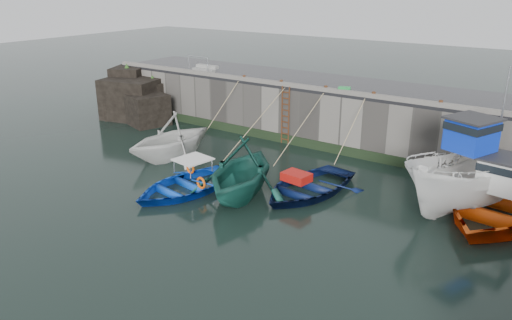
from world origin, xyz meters
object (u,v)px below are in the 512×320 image
Objects in this scene: ladder at (285,116)px; fish_crate at (344,90)px; boat_near_white at (172,157)px; boat_near_blacktrim at (241,194)px; boat_far_orange at (501,202)px; bollard_b at (281,83)px; boat_near_navy at (307,192)px; bollard_d at (374,95)px; bollard_a at (244,78)px; bollard_c at (326,88)px; boat_far_white at (473,179)px; boat_near_blue at (185,191)px; bollard_e at (441,103)px.

ladder is 5.24× the size of fish_crate.
boat_near_white is 0.95× the size of boat_near_blacktrim.
bollard_b is at bearing 173.20° from boat_far_orange.
boat_near_navy is 8.46× the size of fish_crate.
boat_near_blacktrim is at bearing -147.95° from boat_far_orange.
boat_near_white is at bearing -146.55° from bollard_d.
fish_crate is 6.15m from bollard_a.
bollard_c reaches higher than boat_near_navy.
fish_crate is 2.18× the size of bollard_d.
fish_crate reaches higher than ladder.
ladder is 0.41× the size of boat_far_white.
boat_near_blacktrim is 10.28m from boat_far_orange.
ladder is at bearing 174.18° from boat_far_orange.
bollard_d is (7.80, 0.00, 0.00)m from bollard_a.
boat_far_orange is 29.15× the size of bollard_a.
ladder is 0.64× the size of boat_near_blue.
bollard_a is 1.00× the size of bollard_d.
bollard_b is (-10.88, 3.09, 2.11)m from boat_far_white.
bollard_c is (2.25, 8.41, 3.30)m from boat_near_blue.
bollard_c is 1.00× the size of bollard_d.
fish_crate is 2.18× the size of bollard_b.
fish_crate reaches higher than bollard_d.
bollard_c is at bearing -178.38° from boat_far_white.
bollard_e reaches higher than ladder.
boat_far_white is (10.43, 5.32, 1.19)m from boat_near_blue.
boat_near_white is at bearing -163.10° from boat_far_orange.
bollard_c is at bearing 118.57° from boat_near_navy.
bollard_b is at bearing 102.23° from boat_near_blue.
boat_far_orange is 29.15× the size of bollard_b.
bollard_a is at bearing -170.68° from boat_far_white.
bollard_a reaches higher than ladder.
boat_far_white is at bearing -14.87° from ladder.
bollard_c is at bearing 8.67° from ladder.
boat_far_white is (13.97, 2.46, 1.19)m from boat_near_white.
ladder is 5.11m from bollard_d.
boat_near_navy is (4.40, 2.88, 0.00)m from boat_near_blue.
boat_far_orange is at bearing -18.36° from bollard_c.
ladder is 11.43× the size of bollard_b.
boat_near_white is at bearing -124.61° from ladder.
bollard_b and bollard_c have the same top height.
fish_crate is at bearing 177.83° from boat_far_white.
boat_near_blacktrim is at bearing -70.15° from bollard_b.
boat_near_blue is 5.26m from boat_near_navy.
bollard_c is at bearing 0.00° from bollard_b.
boat_near_blacktrim is 9.94m from bollard_e.
ladder is 6.53m from boat_near_white.
bollard_d is at bearing 0.00° from bollard_c.
boat_near_blue is at bearing -90.38° from ladder.
bollard_a reaches higher than boat_near_navy.
ladder is 6.96m from boat_near_navy.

